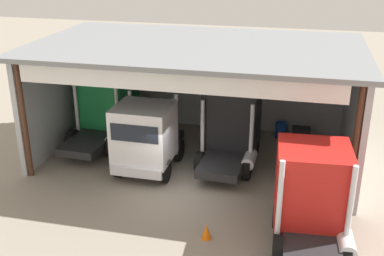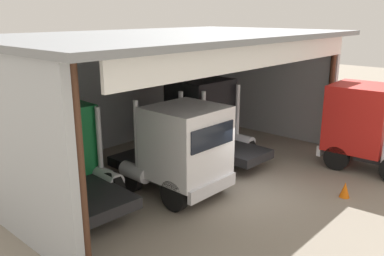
{
  "view_description": "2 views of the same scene",
  "coord_description": "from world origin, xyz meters",
  "px_view_note": "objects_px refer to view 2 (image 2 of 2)",
  "views": [
    {
      "loc": [
        4.62,
        -16.85,
        9.99
      ],
      "look_at": [
        0.0,
        2.8,
        1.87
      ],
      "focal_mm": 44.82,
      "sensor_mm": 36.0,
      "label": 1
    },
    {
      "loc": [
        -11.51,
        -7.57,
        6.25
      ],
      "look_at": [
        0.0,
        2.8,
        1.87
      ],
      "focal_mm": 37.89,
      "sensor_mm": 36.0,
      "label": 2
    }
  ],
  "objects_px": {
    "truck_red_right_bay": "(366,125)",
    "oil_drum": "(181,125)",
    "tool_cart": "(205,123)",
    "truck_green_yard_outside": "(56,151)",
    "traffic_cone": "(345,190)",
    "truck_black_center_right_bay": "(205,118)",
    "truck_white_center_left_bay": "(180,148)"
  },
  "relations": [
    {
      "from": "truck_red_right_bay",
      "to": "oil_drum",
      "type": "xyz_separation_m",
      "value": [
        -1.51,
        9.18,
        -1.39
      ]
    },
    {
      "from": "tool_cart",
      "to": "truck_green_yard_outside",
      "type": "bearing_deg",
      "value": -170.67
    },
    {
      "from": "oil_drum",
      "to": "traffic_cone",
      "type": "distance_m",
      "value": 10.09
    },
    {
      "from": "truck_black_center_right_bay",
      "to": "truck_red_right_bay",
      "type": "xyz_separation_m",
      "value": [
        3.66,
        -5.62,
        0.0
      ]
    },
    {
      "from": "truck_green_yard_outside",
      "to": "truck_red_right_bay",
      "type": "distance_m",
      "value": 12.24
    },
    {
      "from": "truck_white_center_left_bay",
      "to": "truck_black_center_right_bay",
      "type": "height_order",
      "value": "truck_black_center_right_bay"
    },
    {
      "from": "truck_green_yard_outside",
      "to": "truck_black_center_right_bay",
      "type": "xyz_separation_m",
      "value": [
        6.6,
        -1.06,
        0.08
      ]
    },
    {
      "from": "truck_green_yard_outside",
      "to": "truck_black_center_right_bay",
      "type": "bearing_deg",
      "value": -5.85
    },
    {
      "from": "truck_green_yard_outside",
      "to": "truck_red_right_bay",
      "type": "height_order",
      "value": "truck_red_right_bay"
    },
    {
      "from": "truck_red_right_bay",
      "to": "tool_cart",
      "type": "height_order",
      "value": "truck_red_right_bay"
    },
    {
      "from": "truck_white_center_left_bay",
      "to": "truck_black_center_right_bay",
      "type": "xyz_separation_m",
      "value": [
        3.53,
        1.82,
        0.1
      ]
    },
    {
      "from": "truck_green_yard_outside",
      "to": "tool_cart",
      "type": "distance_m",
      "value": 9.99
    },
    {
      "from": "truck_green_yard_outside",
      "to": "truck_white_center_left_bay",
      "type": "distance_m",
      "value": 4.22
    },
    {
      "from": "tool_cart",
      "to": "oil_drum",
      "type": "bearing_deg",
      "value": 138.87
    },
    {
      "from": "truck_red_right_bay",
      "to": "oil_drum",
      "type": "height_order",
      "value": "truck_red_right_bay"
    },
    {
      "from": "truck_green_yard_outside",
      "to": "traffic_cone",
      "type": "bearing_deg",
      "value": -44.22
    },
    {
      "from": "truck_black_center_right_bay",
      "to": "traffic_cone",
      "type": "height_order",
      "value": "truck_black_center_right_bay"
    },
    {
      "from": "truck_green_yard_outside",
      "to": "truck_white_center_left_bay",
      "type": "xyz_separation_m",
      "value": [
        3.08,
        -2.88,
        -0.03
      ]
    },
    {
      "from": "truck_white_center_left_bay",
      "to": "truck_black_center_right_bay",
      "type": "relative_size",
      "value": 1.03
    },
    {
      "from": "tool_cart",
      "to": "traffic_cone",
      "type": "xyz_separation_m",
      "value": [
        -3.02,
        -8.99,
        -0.22
      ]
    },
    {
      "from": "oil_drum",
      "to": "truck_red_right_bay",
      "type": "bearing_deg",
      "value": -80.68
    },
    {
      "from": "truck_white_center_left_bay",
      "to": "oil_drum",
      "type": "height_order",
      "value": "truck_white_center_left_bay"
    },
    {
      "from": "truck_red_right_bay",
      "to": "traffic_cone",
      "type": "xyz_separation_m",
      "value": [
        -3.5,
        -0.7,
        -1.54
      ]
    },
    {
      "from": "truck_green_yard_outside",
      "to": "tool_cart",
      "type": "relative_size",
      "value": 5.34
    },
    {
      "from": "truck_green_yard_outside",
      "to": "truck_white_center_left_bay",
      "type": "height_order",
      "value": "truck_white_center_left_bay"
    },
    {
      "from": "truck_red_right_bay",
      "to": "tool_cart",
      "type": "distance_m",
      "value": 8.41
    },
    {
      "from": "truck_black_center_right_bay",
      "to": "traffic_cone",
      "type": "relative_size",
      "value": 8.14
    },
    {
      "from": "truck_black_center_right_bay",
      "to": "oil_drum",
      "type": "distance_m",
      "value": 4.39
    },
    {
      "from": "oil_drum",
      "to": "traffic_cone",
      "type": "xyz_separation_m",
      "value": [
        -1.99,
        -9.89,
        -0.15
      ]
    },
    {
      "from": "truck_black_center_right_bay",
      "to": "tool_cart",
      "type": "xyz_separation_m",
      "value": [
        3.18,
        2.67,
        -1.32
      ]
    },
    {
      "from": "truck_white_center_left_bay",
      "to": "truck_red_right_bay",
      "type": "height_order",
      "value": "truck_red_right_bay"
    },
    {
      "from": "traffic_cone",
      "to": "truck_black_center_right_bay",
      "type": "bearing_deg",
      "value": 91.43
    }
  ]
}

